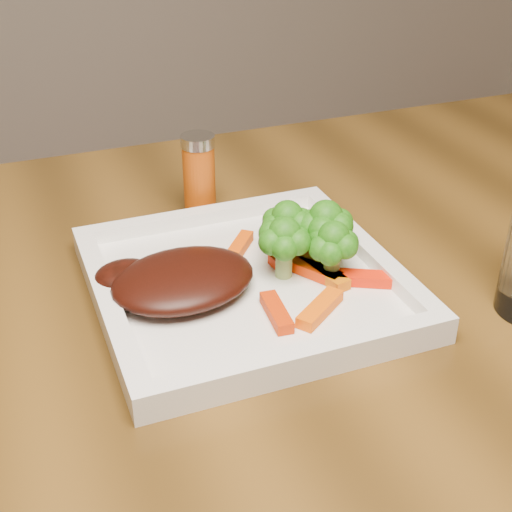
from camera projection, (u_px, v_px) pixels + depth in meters
name	position (u px, v px, depth m)	size (l,w,h in m)	color
plate	(246.00, 287.00, 0.65)	(0.27, 0.27, 0.01)	white
steak	(183.00, 279.00, 0.63)	(0.13, 0.10, 0.03)	black
broccoli_0	(287.00, 226.00, 0.67)	(0.06, 0.06, 0.07)	#235B0F
broccoli_1	(325.00, 232.00, 0.66)	(0.06, 0.06, 0.06)	#267413
broccoli_2	(333.00, 249.00, 0.64)	(0.05, 0.05, 0.06)	#257814
broccoli_3	(284.00, 246.00, 0.64)	(0.06, 0.06, 0.06)	#397713
carrot_0	(320.00, 309.00, 0.60)	(0.06, 0.02, 0.01)	#F05803
carrot_1	(364.00, 278.00, 0.65)	(0.06, 0.02, 0.01)	red
carrot_2	(276.00, 312.00, 0.60)	(0.05, 0.01, 0.01)	red
carrot_3	(328.00, 239.00, 0.71)	(0.06, 0.02, 0.01)	#E55A03
carrot_4	(240.00, 246.00, 0.70)	(0.05, 0.01, 0.01)	#E24803
carrot_5	(311.00, 270.00, 0.66)	(0.06, 0.02, 0.01)	#EC3303
carrot_6	(300.00, 255.00, 0.68)	(0.06, 0.02, 0.01)	red
spice_shaker	(199.00, 176.00, 0.77)	(0.03, 0.03, 0.09)	#AC4309
carrot_7	(324.00, 273.00, 0.65)	(0.06, 0.02, 0.01)	#D66003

